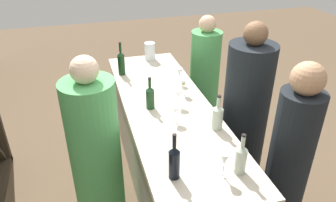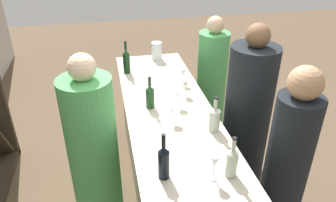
{
  "view_description": "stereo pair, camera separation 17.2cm",
  "coord_description": "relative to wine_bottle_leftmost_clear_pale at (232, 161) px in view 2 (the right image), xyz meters",
  "views": [
    {
      "loc": [
        -2.29,
        0.64,
        2.32
      ],
      "look_at": [
        0.0,
        0.0,
        0.98
      ],
      "focal_mm": 35.28,
      "sensor_mm": 36.0,
      "label": 1
    },
    {
      "loc": [
        -2.33,
        0.47,
        2.32
      ],
      "look_at": [
        0.0,
        0.0,
        0.98
      ],
      "focal_mm": 35.28,
      "sensor_mm": 36.0,
      "label": 2
    }
  ],
  "objects": [
    {
      "name": "wine_bottle_center_clear_pale",
      "position": [
        0.49,
        -0.06,
        -0.0
      ],
      "size": [
        0.08,
        0.08,
        0.28
      ],
      "color": "#B7C6B2",
      "rests_on": "bar_counter"
    },
    {
      "name": "person_center_guest",
      "position": [
        0.18,
        -0.51,
        -0.31
      ],
      "size": [
        0.37,
        0.37,
        1.53
      ],
      "rotation": [
        0.0,
        0.0,
        1.82
      ],
      "color": "black",
      "rests_on": "ground"
    },
    {
      "name": "ground_plane",
      "position": [
        0.9,
        0.21,
        -1.04
      ],
      "size": [
        12.0,
        12.0,
        0.0
      ],
      "primitive_type": "plane",
      "color": "brown"
    },
    {
      "name": "wine_bottle_second_right_olive_green",
      "position": [
        0.91,
        0.35,
        -0.0
      ],
      "size": [
        0.07,
        0.07,
        0.28
      ],
      "color": "#193D1E",
      "rests_on": "bar_counter"
    },
    {
      "name": "wine_glass_near_right",
      "position": [
        -0.01,
        0.11,
        0.02
      ],
      "size": [
        0.06,
        0.06,
        0.17
      ],
      "color": "white",
      "rests_on": "bar_counter"
    },
    {
      "name": "wine_bottle_leftmost_clear_pale",
      "position": [
        0.0,
        0.0,
        0.0
      ],
      "size": [
        0.07,
        0.07,
        0.28
      ],
      "color": "#B7C6B2",
      "rests_on": "bar_counter"
    },
    {
      "name": "wine_glass_far_left",
      "position": [
        0.89,
        0.12,
        -0.0
      ],
      "size": [
        0.08,
        0.08,
        0.14
      ],
      "color": "white",
      "rests_on": "bar_counter"
    },
    {
      "name": "person_left_guest",
      "position": [
        0.82,
        -0.48,
        -0.3
      ],
      "size": [
        0.52,
        0.52,
        1.62
      ],
      "rotation": [
        0.0,
        0.0,
        1.18
      ],
      "color": "black",
      "rests_on": "ground"
    },
    {
      "name": "wine_bottle_second_left_near_black",
      "position": [
        0.07,
        0.4,
        0.01
      ],
      "size": [
        0.07,
        0.07,
        0.31
      ],
      "color": "black",
      "rests_on": "bar_counter"
    },
    {
      "name": "wine_glass_far_center",
      "position": [
        0.66,
        0.22,
        -0.01
      ],
      "size": [
        0.08,
        0.08,
        0.13
      ],
      "color": "white",
      "rests_on": "bar_counter"
    },
    {
      "name": "person_server_behind",
      "position": [
        0.68,
        0.84,
        -0.34
      ],
      "size": [
        0.48,
        0.48,
        1.53
      ],
      "rotation": [
        0.0,
        0.0,
        -1.28
      ],
      "color": "#4CA559",
      "rests_on": "ground"
    },
    {
      "name": "wine_bottle_rightmost_dark_green",
      "position": [
        1.64,
        0.48,
        0.02
      ],
      "size": [
        0.07,
        0.07,
        0.33
      ],
      "color": "black",
      "rests_on": "bar_counter"
    },
    {
      "name": "water_pitcher",
      "position": [
        1.94,
        0.12,
        -0.01
      ],
      "size": [
        0.12,
        0.12,
        0.19
      ],
      "color": "silver",
      "rests_on": "bar_counter"
    },
    {
      "name": "wine_glass_near_center",
      "position": [
        1.07,
        0.02,
        -0.01
      ],
      "size": [
        0.06,
        0.06,
        0.14
      ],
      "color": "white",
      "rests_on": "bar_counter"
    },
    {
      "name": "wine_glass_near_left",
      "position": [
        1.3,
        -0.01,
        -0.0
      ],
      "size": [
        0.07,
        0.07,
        0.15
      ],
      "color": "white",
      "rests_on": "bar_counter"
    },
    {
      "name": "person_right_guest",
      "position": [
        1.87,
        -0.51,
        -0.4
      ],
      "size": [
        0.42,
        0.42,
        1.4
      ],
      "rotation": [
        0.0,
        0.0,
        1.82
      ],
      "color": "#4CA559",
      "rests_on": "ground"
    },
    {
      "name": "bar_counter",
      "position": [
        0.9,
        0.21,
        -0.57
      ],
      "size": [
        2.36,
        0.71,
        0.93
      ],
      "color": "gray",
      "rests_on": "ground"
    }
  ]
}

